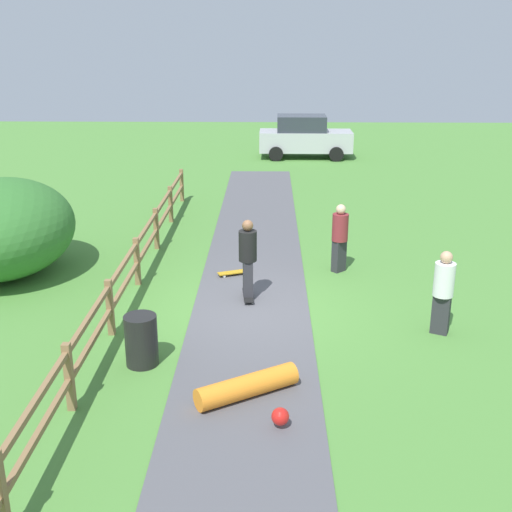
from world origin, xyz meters
TOP-DOWN VIEW (x-y plane):
  - ground_plane at (0.00, 0.00)m, footprint 60.00×60.00m
  - asphalt_path at (0.00, 0.00)m, footprint 2.40×28.00m
  - wooden_fence at (-2.60, 0.00)m, footprint 0.12×18.12m
  - bush_large at (-5.84, 1.88)m, footprint 3.28×3.94m
  - trash_bin at (-1.80, -2.43)m, footprint 0.56×0.56m
  - skater_riding at (-0.08, 0.46)m, footprint 0.41×0.82m
  - skater_fallen at (0.08, -3.53)m, footprint 1.64×1.55m
  - skateboard_loose at (-0.44, 1.87)m, footprint 0.82×0.48m
  - bystander_maroon at (2.04, 2.24)m, footprint 0.54×0.54m
  - bystander_white at (3.61, -1.10)m, footprint 0.51×0.51m
  - parked_car_silver at (1.97, 17.29)m, footprint 4.22×2.03m

SIDE VIEW (x-z plane):
  - ground_plane at x=0.00m, z-range 0.00..0.00m
  - asphalt_path at x=0.00m, z-range 0.00..0.02m
  - skateboard_loose at x=-0.44m, z-range 0.05..0.13m
  - skater_fallen at x=0.08m, z-range 0.02..0.38m
  - trash_bin at x=-1.80m, z-range 0.00..0.90m
  - wooden_fence at x=-2.60m, z-range 0.12..1.22m
  - bystander_white at x=3.61m, z-range 0.08..1.72m
  - bystander_maroon at x=2.04m, z-range 0.08..1.73m
  - parked_car_silver at x=1.97m, z-range 0.00..1.92m
  - skater_riding at x=-0.08m, z-range 0.12..1.86m
  - bush_large at x=-5.84m, z-range 0.00..2.27m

